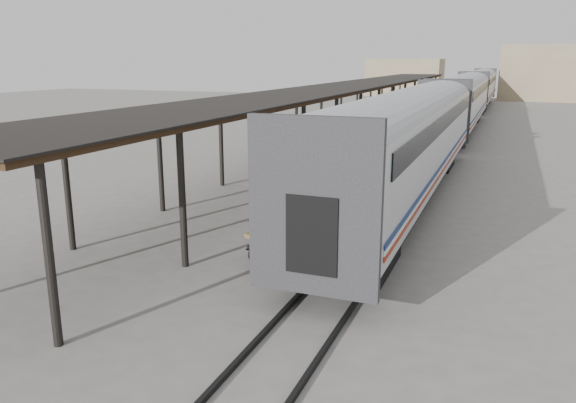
# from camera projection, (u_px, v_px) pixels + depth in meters

# --- Properties ---
(ground) EXTENTS (160.00, 160.00, 0.00)m
(ground) POSITION_uv_depth(u_px,v_px,m) (256.00, 251.00, 17.59)
(ground) COLOR slate
(ground) RESTS_ON ground
(train) EXTENTS (3.45, 76.01, 4.01)m
(train) POSITION_uv_depth(u_px,v_px,m) (462.00, 99.00, 46.29)
(train) COLOR silver
(train) RESTS_ON ground
(canopy) EXTENTS (4.90, 64.30, 4.15)m
(canopy) POSITION_uv_depth(u_px,v_px,m) (354.00, 86.00, 39.47)
(canopy) COLOR #422B19
(canopy) RESTS_ON ground
(rails) EXTENTS (1.54, 150.00, 0.12)m
(rails) POSITION_uv_depth(u_px,v_px,m) (459.00, 130.00, 47.12)
(rails) COLOR black
(rails) RESTS_ON ground
(building_far) EXTENTS (18.00, 10.00, 8.00)m
(building_far) POSITION_uv_depth(u_px,v_px,m) (565.00, 73.00, 82.02)
(building_far) COLOR tan
(building_far) RESTS_ON ground
(building_left) EXTENTS (12.00, 8.00, 6.00)m
(building_left) POSITION_uv_depth(u_px,v_px,m) (405.00, 77.00, 94.39)
(building_left) COLOR tan
(building_left) RESTS_ON ground
(baggage_cart) EXTENTS (1.89, 2.66, 0.86)m
(baggage_cart) POSITION_uv_depth(u_px,v_px,m) (286.00, 235.00, 17.03)
(baggage_cart) COLOR brown
(baggage_cart) RESTS_ON ground
(suitcase_stack) EXTENTS (1.52, 1.06, 0.42)m
(suitcase_stack) POSITION_uv_depth(u_px,v_px,m) (289.00, 220.00, 17.27)
(suitcase_stack) COLOR #3E3E41
(suitcase_stack) RESTS_ON baggage_cart
(luggage_tug) EXTENTS (1.24, 1.72, 1.39)m
(luggage_tug) POSITION_uv_depth(u_px,v_px,m) (344.00, 157.00, 30.80)
(luggage_tug) COLOR maroon
(luggage_tug) RESTS_ON ground
(porter) EXTENTS (0.52, 0.74, 1.95)m
(porter) POSITION_uv_depth(u_px,v_px,m) (284.00, 202.00, 16.09)
(porter) COLOR navy
(porter) RESTS_ON baggage_cart
(pedestrian) EXTENTS (1.10, 0.63, 1.77)m
(pedestrian) POSITION_uv_depth(u_px,v_px,m) (324.00, 148.00, 32.40)
(pedestrian) COLOR black
(pedestrian) RESTS_ON ground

